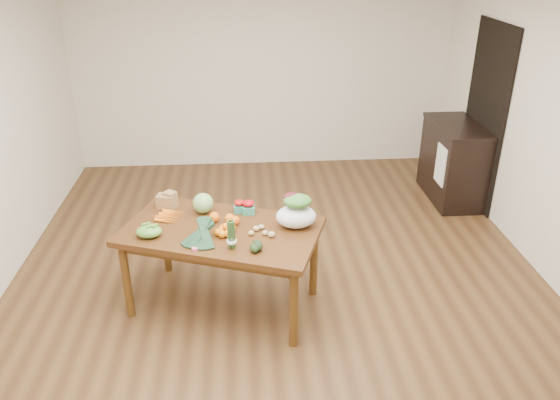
{
  "coord_description": "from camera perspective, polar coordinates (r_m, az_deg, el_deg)",
  "views": [
    {
      "loc": [
        -0.3,
        -4.24,
        2.92
      ],
      "look_at": [
        0.01,
        0.0,
        0.85
      ],
      "focal_mm": 35.0,
      "sensor_mm": 36.0,
      "label": 1
    }
  ],
  "objects": [
    {
      "name": "salad_bag",
      "position": [
        4.46,
        1.69,
        -1.31
      ],
      "size": [
        0.4,
        0.35,
        0.26
      ],
      "primitive_type": null,
      "rotation": [
        0.0,
        0.0,
        -0.34
      ],
      "color": "white",
      "rests_on": "dining_table"
    },
    {
      "name": "avocado_a",
      "position": [
        4.15,
        -2.71,
        -5.04
      ],
      "size": [
        0.09,
        0.12,
        0.07
      ],
      "primitive_type": "ellipsoid",
      "rotation": [
        0.0,
        0.0,
        0.3
      ],
      "color": "black",
      "rests_on": "dining_table"
    },
    {
      "name": "potato_b",
      "position": [
        4.38,
        -3.02,
        -3.46
      ],
      "size": [
        0.05,
        0.04,
        0.04
      ],
      "primitive_type": "ellipsoid",
      "color": "tan",
      "rests_on": "dining_table"
    },
    {
      "name": "avocado_b",
      "position": [
        4.17,
        -2.37,
        -4.75
      ],
      "size": [
        0.11,
        0.13,
        0.08
      ],
      "primitive_type": "ellipsoid",
      "rotation": [
        0.0,
        0.0,
        0.3
      ],
      "color": "black",
      "rests_on": "dining_table"
    },
    {
      "name": "mandarin_cluster",
      "position": [
        4.4,
        -5.64,
        -2.96
      ],
      "size": [
        0.23,
        0.23,
        0.1
      ],
      "primitive_type": null,
      "rotation": [
        0.0,
        0.0,
        -0.34
      ],
      "color": "orange",
      "rests_on": "dining_table"
    },
    {
      "name": "potato_a",
      "position": [
        4.44,
        -2.5,
        -2.99
      ],
      "size": [
        0.05,
        0.05,
        0.04
      ],
      "primitive_type": "ellipsoid",
      "color": "tan",
      "rests_on": "dining_table"
    },
    {
      "name": "floor",
      "position": [
        5.15,
        -0.13,
        -8.56
      ],
      "size": [
        6.0,
        6.0,
        0.0
      ],
      "primitive_type": "plane",
      "color": "brown",
      "rests_on": "ground"
    },
    {
      "name": "orange_c",
      "position": [
        4.54,
        -4.72,
        -2.15
      ],
      "size": [
        0.08,
        0.08,
        0.08
      ],
      "primitive_type": "sphere",
      "color": "orange",
      "rests_on": "dining_table"
    },
    {
      "name": "doorway_dark",
      "position": [
        6.73,
        20.6,
        8.15
      ],
      "size": [
        0.02,
        1.0,
        2.1
      ],
      "primitive_type": "cube",
      "color": "black",
      "rests_on": "floor"
    },
    {
      "name": "dining_table",
      "position": [
        4.7,
        -5.99,
        -7.02
      ],
      "size": [
        1.79,
        1.36,
        0.75
      ],
      "primitive_type": "cube",
      "rotation": [
        0.0,
        0.0,
        -0.34
      ],
      "color": "#492711",
      "rests_on": "floor"
    },
    {
      "name": "asparagus_bundle",
      "position": [
        4.16,
        -5.11,
        -3.59
      ],
      "size": [
        0.11,
        0.14,
        0.26
      ],
      "primitive_type": null,
      "rotation": [
        0.15,
        0.0,
        -0.34
      ],
      "color": "#406F33",
      "rests_on": "dining_table"
    },
    {
      "name": "snap_pea_bag",
      "position": [
        4.46,
        -13.53,
        -3.22
      ],
      "size": [
        0.21,
        0.16,
        0.09
      ],
      "primitive_type": "ellipsoid",
      "color": "#649F35",
      "rests_on": "dining_table"
    },
    {
      "name": "strawberry_basket_a",
      "position": [
        4.75,
        -4.28,
        -0.73
      ],
      "size": [
        0.12,
        0.12,
        0.09
      ],
      "primitive_type": null,
      "rotation": [
        0.0,
        0.0,
        -0.34
      ],
      "color": "red",
      "rests_on": "dining_table"
    },
    {
      "name": "kale_bunch",
      "position": [
        4.27,
        -8.42,
        -3.61
      ],
      "size": [
        0.44,
        0.48,
        0.16
      ],
      "primitive_type": null,
      "rotation": [
        0.0,
        0.0,
        -0.34
      ],
      "color": "#15301F",
      "rests_on": "dining_table"
    },
    {
      "name": "carrots",
      "position": [
        4.74,
        -11.5,
        -1.65
      ],
      "size": [
        0.29,
        0.3,
        0.03
      ],
      "primitive_type": null,
      "rotation": [
        0.0,
        0.0,
        -0.34
      ],
      "color": "orange",
      "rests_on": "dining_table"
    },
    {
      "name": "room_walls",
      "position": [
        4.53,
        -0.15,
        5.67
      ],
      "size": [
        5.02,
        6.02,
        2.7
      ],
      "color": "silver",
      "rests_on": "floor"
    },
    {
      "name": "orange_b",
      "position": [
        4.57,
        -5.29,
        -1.94
      ],
      "size": [
        0.08,
        0.08,
        0.08
      ],
      "primitive_type": "sphere",
      "color": "#FF5E0F",
      "rests_on": "dining_table"
    },
    {
      "name": "potato_e",
      "position": [
        4.34,
        -0.89,
        -3.62
      ],
      "size": [
        0.06,
        0.05,
        0.05
      ],
      "primitive_type": "ellipsoid",
      "color": "tan",
      "rests_on": "dining_table"
    },
    {
      "name": "orange_a",
      "position": [
        4.6,
        -6.88,
        -1.79
      ],
      "size": [
        0.09,
        0.09,
        0.09
      ],
      "primitive_type": "sphere",
      "color": "orange",
      "rests_on": "dining_table"
    },
    {
      "name": "strawberry_basket_b",
      "position": [
        4.71,
        -3.29,
        -0.85
      ],
      "size": [
        0.13,
        0.13,
        0.1
      ],
      "primitive_type": null,
      "rotation": [
        0.0,
        0.0,
        -0.34
      ],
      "color": "#BA0C17",
      "rests_on": "dining_table"
    },
    {
      "name": "potato_d",
      "position": [
        4.46,
        -1.96,
        -2.83
      ],
      "size": [
        0.05,
        0.04,
        0.04
      ],
      "primitive_type": "ellipsoid",
      "color": "tan",
      "rests_on": "dining_table"
    },
    {
      "name": "dish_towel",
      "position": [
        6.52,
        16.43,
        3.53
      ],
      "size": [
        0.02,
        0.28,
        0.45
      ],
      "primitive_type": "cube",
      "color": "white",
      "rests_on": "cabinet"
    },
    {
      "name": "potato_c",
      "position": [
        4.38,
        -1.56,
        -3.46
      ],
      "size": [
        0.05,
        0.04,
        0.04
      ],
      "primitive_type": "ellipsoid",
      "color": "tan",
      "rests_on": "dining_table"
    },
    {
      "name": "paper_bag",
      "position": [
        4.9,
        -11.82,
        0.01
      ],
      "size": [
        0.25,
        0.23,
        0.15
      ],
      "primitive_type": null,
      "rotation": [
        0.0,
        0.0,
        -0.34
      ],
      "color": "#926741",
      "rests_on": "dining_table"
    },
    {
      "name": "cabbage",
      "position": [
        4.74,
        -8.04,
        -0.34
      ],
      "size": [
        0.18,
        0.18,
        0.18
      ],
      "primitive_type": "sphere",
      "color": "#99BA6B",
      "rests_on": "dining_table"
    },
    {
      "name": "cabinet",
      "position": [
        6.88,
        17.64,
        3.81
      ],
      "size": [
        0.52,
        1.02,
        0.94
      ],
      "primitive_type": "cube",
      "color": "black",
      "rests_on": "floor"
    }
  ]
}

